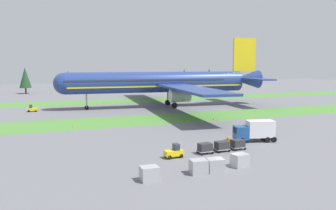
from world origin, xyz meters
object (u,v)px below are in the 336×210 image
object	(u,v)px
airliner	(164,82)
cargo_dolly_second	(222,146)
baggage_tug	(174,152)
taxiway_marker_1	(214,119)
uld_container_3	(240,160)
taxiway_marker_2	(187,119)
catering_truck	(255,130)
uld_container_2	(215,165)
taxiway_marker_0	(74,126)
cargo_dolly_third	(238,144)
pushback_tractor	(32,109)
ground_crew_marshaller	(255,134)
uld_container_1	(149,174)
uld_container_0	(199,167)
ground_crew_loader	(228,141)
cargo_dolly_lead	(205,148)

from	to	relation	value
airliner	cargo_dolly_second	xyz separation A→B (m)	(-9.68, -52.34, -6.67)
baggage_tug	taxiway_marker_1	bearing A→B (deg)	-41.72
uld_container_3	taxiway_marker_2	bearing A→B (deg)	77.18
cargo_dolly_second	catering_truck	xyz separation A→B (m)	(8.50, 3.84, 1.03)
uld_container_2	taxiway_marker_2	bearing A→B (deg)	71.50
taxiway_marker_0	cargo_dolly_third	bearing A→B (deg)	-51.30
catering_truck	pushback_tractor	xyz separation A→B (m)	(-36.23, 51.44, -1.14)
baggage_tug	taxiway_marker_0	bearing A→B (deg)	17.58
airliner	cargo_dolly_third	bearing A→B (deg)	177.07
taxiway_marker_1	taxiway_marker_2	xyz separation A→B (m)	(-6.24, 1.32, -0.02)
ground_crew_marshaller	uld_container_1	size ratio (longest dim) A/B	0.87
pushback_tractor	uld_container_0	xyz separation A→B (m)	(20.02, -63.36, 0.05)
pushback_tractor	taxiway_marker_1	size ratio (longest dim) A/B	4.82
ground_crew_marshaller	taxiway_marker_0	size ratio (longest dim) A/B	3.36
cargo_dolly_second	pushback_tractor	xyz separation A→B (m)	(-27.74, 55.28, -0.10)
ground_crew_loader	taxiway_marker_0	world-z (taller)	ground_crew_loader
ground_crew_loader	taxiway_marker_0	xyz separation A→B (m)	(-21.33, 25.72, -0.69)
cargo_dolly_lead	pushback_tractor	distance (m)	60.79
taxiway_marker_2	cargo_dolly_lead	bearing A→B (deg)	-108.54
pushback_tractor	uld_container_0	distance (m)	66.45
catering_truck	airliner	bearing A→B (deg)	12.34
ground_crew_loader	uld_container_2	xyz separation A→B (m)	(-7.77, -10.16, -0.10)
baggage_tug	pushback_tractor	world-z (taller)	same
uld_container_0	uld_container_1	distance (m)	6.24
ground_crew_loader	uld_container_1	size ratio (longest dim) A/B	0.87
airliner	catering_truck	size ratio (longest dim) A/B	10.75
cargo_dolly_lead	cargo_dolly_third	bearing A→B (deg)	-90.00
catering_truck	uld_container_2	size ratio (longest dim) A/B	3.65
airliner	uld_container_3	bearing A→B (deg)	173.84
ground_crew_marshaller	uld_container_2	bearing A→B (deg)	-0.72
cargo_dolly_lead	uld_container_3	xyz separation A→B (m)	(1.34, -7.15, -0.08)
taxiway_marker_0	taxiway_marker_1	size ratio (longest dim) A/B	0.93
cargo_dolly_second	taxiway_marker_0	distance (m)	33.63
cargo_dolly_third	pushback_tractor	world-z (taller)	pushback_tractor
uld_container_1	taxiway_marker_1	xyz separation A→B (m)	(26.53, 34.30, -0.54)
uld_container_0	uld_container_3	distance (m)	6.21
cargo_dolly_third	uld_container_2	bearing A→B (deg)	130.86
airliner	uld_container_3	distance (m)	61.12
catering_truck	uld_container_0	world-z (taller)	catering_truck
uld_container_2	taxiway_marker_0	bearing A→B (deg)	110.69
cargo_dolly_lead	uld_container_0	xyz separation A→B (m)	(-4.83, -7.88, -0.05)
cargo_dolly_lead	taxiway_marker_1	size ratio (longest dim) A/B	4.12
uld_container_0	taxiway_marker_1	world-z (taller)	uld_container_0
cargo_dolly_lead	uld_container_3	world-z (taller)	uld_container_3
cargo_dolly_lead	cargo_dolly_third	xyz separation A→B (m)	(5.79, 0.41, 0.00)
cargo_dolly_third	taxiway_marker_0	xyz separation A→B (m)	(-22.00, 27.46, -0.66)
cargo_dolly_third	uld_container_2	distance (m)	11.93
ground_crew_marshaller	ground_crew_loader	size ratio (longest dim) A/B	1.00
ground_crew_loader	baggage_tug	bearing A→B (deg)	36.29
uld_container_3	taxiway_marker_1	world-z (taller)	uld_container_3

